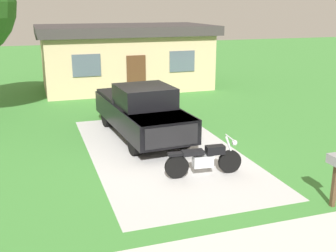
{
  "coord_description": "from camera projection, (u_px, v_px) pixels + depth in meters",
  "views": [
    {
      "loc": [
        -3.81,
        -11.99,
        4.55
      ],
      "look_at": [
        0.11,
        -0.15,
        0.9
      ],
      "focal_mm": 44.13,
      "sensor_mm": 36.0,
      "label": 1
    }
  ],
  "objects": [
    {
      "name": "pickup_truck",
      "position": [
        141.0,
        110.0,
        14.77
      ],
      "size": [
        2.4,
        5.75,
        1.9
      ],
      "color": "black",
      "rests_on": "ground"
    },
    {
      "name": "motorcycle",
      "position": [
        204.0,
        159.0,
        11.38
      ],
      "size": [
        2.21,
        0.7,
        1.09
      ],
      "color": "black",
      "rests_on": "ground"
    },
    {
      "name": "driveway_pad",
      "position": [
        163.0,
        152.0,
        13.35
      ],
      "size": [
        4.62,
        8.91,
        0.01
      ],
      "primitive_type": "cube",
      "color": "beige",
      "rests_on": "ground"
    },
    {
      "name": "ground_plane",
      "position": [
        163.0,
        152.0,
        13.36
      ],
      "size": [
        80.0,
        80.0,
        0.0
      ],
      "primitive_type": "plane",
      "color": "#408638"
    },
    {
      "name": "neighbor_house",
      "position": [
        125.0,
        56.0,
        23.42
      ],
      "size": [
        9.6,
        5.6,
        3.5
      ],
      "color": "tan",
      "rests_on": "ground"
    }
  ]
}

